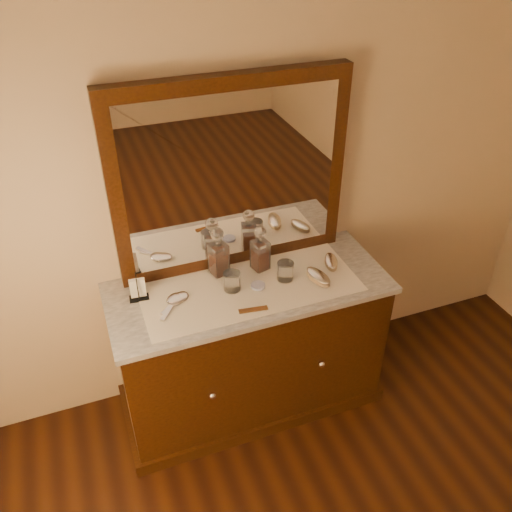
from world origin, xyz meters
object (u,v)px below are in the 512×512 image
hand_mirror_inner (178,299)px  brush_far (331,262)px  dresser_cabinet (250,348)px  decanter_left (219,256)px  pin_dish (258,286)px  mirror_frame (231,177)px  comb (253,310)px  napkin_rack (138,289)px  decanter_right (260,253)px  hand_mirror_outer (174,301)px  brush_near (318,277)px

hand_mirror_inner → brush_far: bearing=-0.0°
dresser_cabinet → brush_far: 0.66m
decanter_left → pin_dish: bearing=-50.8°
mirror_frame → comb: bearing=-96.3°
pin_dish → brush_far: brush_far is taller
comb → napkin_rack: 0.57m
comb → napkin_rack: bearing=157.9°
comb → decanter_right: decanter_right is taller
brush_far → pin_dish: bearing=-175.1°
dresser_cabinet → pin_dish: bearing=-36.6°
comb → brush_far: size_ratio=0.87×
dresser_cabinet → hand_mirror_inner: 0.58m
decanter_right → hand_mirror_outer: 0.52m
dresser_cabinet → pin_dish: size_ratio=19.03×
decanter_left → napkin_rack: bearing=-172.3°
mirror_frame → brush_near: bearing=-44.2°
pin_dish → comb: size_ratio=0.52×
hand_mirror_inner → brush_near: bearing=-7.9°
pin_dish → comb: bearing=-117.9°
dresser_cabinet → hand_mirror_inner: (-0.37, 0.01, 0.45)m
brush_far → brush_near: bearing=-141.7°
hand_mirror_outer → mirror_frame: bearing=32.4°
napkin_rack → decanter_right: (0.65, 0.02, 0.05)m
mirror_frame → pin_dish: mirror_frame is taller
comb → decanter_right: (0.15, 0.31, 0.10)m
pin_dish → decanter_left: (-0.15, 0.18, 0.10)m
comb → brush_near: brush_near is taller
dresser_cabinet → comb: (-0.05, -0.19, 0.45)m
dresser_cabinet → decanter_left: bearing=125.7°
brush_near → decanter_right: bearing=139.1°
decanter_left → brush_near: decanter_left is taller
hand_mirror_outer → decanter_left: bearing=29.2°
pin_dish → brush_near: size_ratio=0.41×
dresser_cabinet → hand_mirror_outer: bearing=-179.6°
dresser_cabinet → decanter_left: 0.58m
dresser_cabinet → decanter_right: decanter_right is taller
brush_near → hand_mirror_inner: size_ratio=1.01×
hand_mirror_inner → dresser_cabinet: bearing=-1.4°
decanter_left → brush_near: bearing=-28.1°
mirror_frame → hand_mirror_outer: bearing=-147.6°
decanter_right → brush_far: 0.39m
pin_dish → brush_far: (0.43, 0.04, 0.01)m
pin_dish → decanter_left: bearing=129.2°
napkin_rack → decanter_right: size_ratio=0.55×
mirror_frame → pin_dish: bearing=-82.1°
dresser_cabinet → decanter_left: decanter_left is taller
mirror_frame → decanter_right: mirror_frame is taller
decanter_left → hand_mirror_outer: size_ratio=1.35×
brush_far → hand_mirror_outer: 0.86m
mirror_frame → decanter_left: (-0.11, -0.09, -0.39)m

